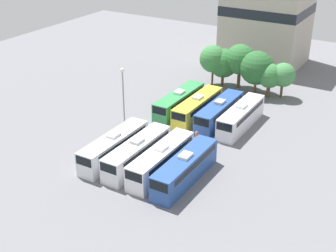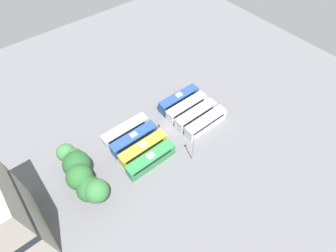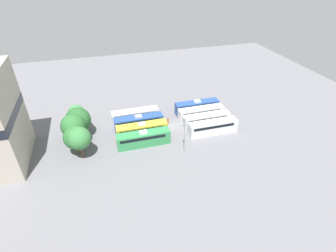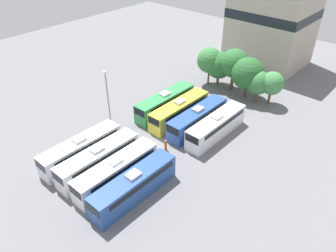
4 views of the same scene
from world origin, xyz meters
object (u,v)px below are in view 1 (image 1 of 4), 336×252
tree_4 (270,76)px  bus_0 (114,146)px  depot_building (267,13)px  bus_6 (219,112)px  bus_7 (241,116)px  tree_0 (213,59)px  tree_3 (257,68)px  light_pole (123,87)px  bus_2 (161,159)px  bus_4 (179,102)px  tree_2 (240,60)px  worker_person (197,138)px  tree_5 (283,75)px  bus_5 (198,107)px  bus_3 (185,168)px  bus_1 (138,152)px  tree_1 (223,63)px

tree_4 → bus_0: bearing=-108.0°
depot_building → bus_6: bearing=-81.6°
bus_7 → depot_building: bearing=104.5°
bus_6 → bus_7: (3.24, 0.21, 0.00)m
tree_0 → tree_3: size_ratio=0.98×
light_pole → tree_4: 24.91m
bus_2 → bus_6: 15.76m
depot_building → bus_4: bearing=-94.6°
tree_0 → tree_2: size_ratio=0.93×
tree_3 → depot_building: size_ratio=0.38×
bus_0 → light_pole: (-4.64, 8.56, 3.99)m
worker_person → tree_4: (2.53, 20.27, 2.79)m
tree_5 → bus_6: bearing=-108.5°
bus_0 → bus_5: size_ratio=1.00×
bus_3 → depot_building: 46.98m
bus_0 → tree_0: bearing=91.3°
bus_1 → tree_2: tree_2 is taller
tree_3 → tree_5: bearing=6.3°
bus_5 → tree_1: size_ratio=1.77×
bus_1 → depot_building: depot_building is taller
bus_2 → bus_3: size_ratio=1.00×
bus_2 → tree_0: tree_0 is taller
bus_7 → depot_building: size_ratio=0.61×
light_pole → bus_5: bearing=43.0°
bus_7 → tree_5: size_ratio=1.98×
tree_5 → depot_building: depot_building is taller
tree_0 → tree_4: tree_0 is taller
bus_6 → tree_0: (-7.44, 13.03, 3.02)m
bus_0 → tree_5: size_ratio=1.98×
bus_0 → tree_5: (11.38, 29.81, 2.14)m
worker_person → tree_3: bearing=89.6°
bus_5 → depot_building: (-0.91, 29.77, 7.85)m
bus_5 → bus_0: bearing=-101.7°
tree_0 → tree_4: 10.16m
tree_5 → bus_3: bearing=-92.7°
bus_5 → tree_1: tree_1 is taller
bus_1 → bus_7: size_ratio=1.00×
worker_person → tree_0: bearing=110.4°
tree_4 → depot_building: depot_building is taller
bus_1 → tree_4: tree_4 is taller
tree_1 → bus_7: bearing=-56.2°
bus_2 → tree_2: size_ratio=1.51×
bus_1 → bus_4: (-3.31, 16.05, 0.00)m
tree_4 → depot_building: (-7.03, 16.70, 5.96)m
light_pole → tree_0: 20.90m
bus_4 → bus_7: same height
bus_1 → bus_3: 6.68m
bus_3 → tree_4: tree_4 is taller
bus_2 → tree_0: (-7.34, 28.79, 3.02)m
bus_2 → light_pole: light_pole is taller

